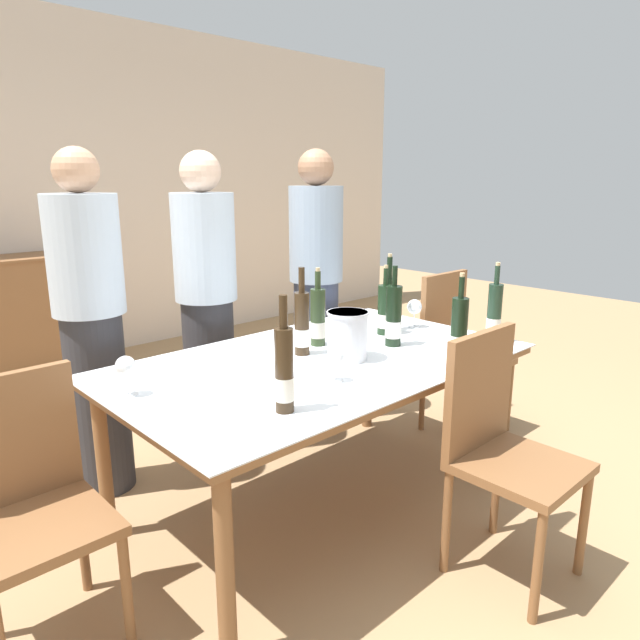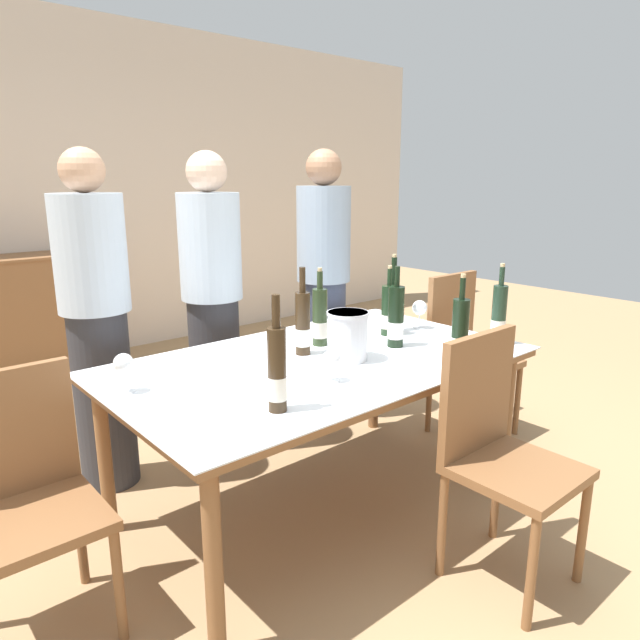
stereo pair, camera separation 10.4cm
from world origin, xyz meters
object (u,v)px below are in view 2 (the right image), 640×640
at_px(ice_bucket, 348,335).
at_px(wine_bottle_4, 460,334).
at_px(wine_bottle_7, 499,317).
at_px(person_host, 97,325).
at_px(wine_glass_1, 124,365).
at_px(wine_bottle_6, 303,324).
at_px(person_guest_right, 323,287).
at_px(wine_bottle_3, 396,319).
at_px(wine_bottle_2, 277,371).
at_px(chair_right_end, 464,344).
at_px(dining_table, 320,372).
at_px(wine_bottle_0, 393,305).
at_px(wine_bottle_5, 389,312).
at_px(chair_left_end, 24,488).
at_px(chair_near_front, 498,442).
at_px(wine_bottle_1, 320,318).
at_px(wine_glass_0, 332,360).
at_px(wine_glass_2, 420,308).
at_px(person_guest_left, 213,306).

xyz_separation_m(ice_bucket, wine_bottle_4, (0.32, -0.36, 0.02)).
xyz_separation_m(wine_bottle_7, person_host, (-1.47, 1.24, -0.04)).
bearing_deg(wine_glass_1, wine_bottle_6, -4.19).
bearing_deg(person_guest_right, wine_bottle_3, -109.73).
height_order(wine_bottle_2, wine_bottle_6, wine_bottle_2).
bearing_deg(chair_right_end, dining_table, -175.77).
xyz_separation_m(dining_table, wine_bottle_0, (0.61, 0.12, 0.20)).
height_order(wine_bottle_5, wine_bottle_6, wine_bottle_6).
height_order(wine_bottle_0, wine_glass_1, wine_bottle_0).
height_order(chair_left_end, chair_near_front, chair_near_front).
relative_size(wine_bottle_2, wine_bottle_6, 1.02).
distance_m(wine_bottle_2, person_guest_right, 1.67).
distance_m(dining_table, wine_bottle_4, 0.63).
height_order(wine_bottle_6, person_guest_right, person_guest_right).
height_order(wine_bottle_1, wine_bottle_5, wine_bottle_1).
bearing_deg(wine_bottle_5, ice_bucket, -159.72).
bearing_deg(wine_glass_0, chair_near_front, -54.92).
relative_size(wine_bottle_2, wine_bottle_3, 1.06).
height_order(wine_bottle_4, wine_glass_2, wine_bottle_4).
distance_m(chair_near_front, person_guest_right, 1.68).
bearing_deg(person_guest_right, wine_bottle_6, -136.46).
bearing_deg(person_guest_left, wine_bottle_3, -64.76).
height_order(ice_bucket, wine_bottle_3, wine_bottle_3).
height_order(wine_bottle_5, wine_glass_2, wine_bottle_5).
xyz_separation_m(wine_glass_1, person_guest_left, (0.78, 0.69, -0.00)).
distance_m(wine_bottle_2, chair_near_front, 0.89).
relative_size(ice_bucket, wine_bottle_3, 0.56).
height_order(wine_bottle_0, chair_left_end, wine_bottle_0).
xyz_separation_m(ice_bucket, wine_bottle_0, (0.52, 0.20, 0.02)).
bearing_deg(chair_near_front, person_host, 118.37).
xyz_separation_m(wine_bottle_3, wine_glass_2, (0.35, 0.15, -0.03)).
bearing_deg(wine_glass_1, wine_glass_2, -3.90).
height_order(wine_bottle_4, person_guest_left, person_guest_left).
xyz_separation_m(wine_bottle_2, wine_glass_1, (-0.33, 0.51, -0.04)).
bearing_deg(person_guest_left, wine_bottle_1, -74.87).
relative_size(wine_bottle_5, person_guest_left, 0.22).
bearing_deg(wine_glass_0, person_guest_right, 50.27).
distance_m(wine_bottle_1, wine_glass_0, 0.51).
bearing_deg(wine_bottle_0, wine_bottle_2, -157.11).
bearing_deg(wine_glass_1, ice_bucket, -15.48).
bearing_deg(chair_left_end, wine_bottle_0, 1.11).
relative_size(person_host, person_guest_left, 1.00).
height_order(ice_bucket, wine_bottle_0, wine_bottle_0).
height_order(wine_glass_1, person_guest_left, person_guest_left).
bearing_deg(wine_bottle_7, wine_bottle_3, 143.82).
distance_m(chair_right_end, person_guest_left, 1.50).
xyz_separation_m(wine_bottle_6, chair_left_end, (-1.21, -0.03, -0.35)).
xyz_separation_m(wine_bottle_1, person_guest_left, (-0.19, 0.68, -0.03)).
height_order(wine_bottle_5, chair_left_end, wine_bottle_5).
bearing_deg(wine_glass_2, ice_bucket, -167.75).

